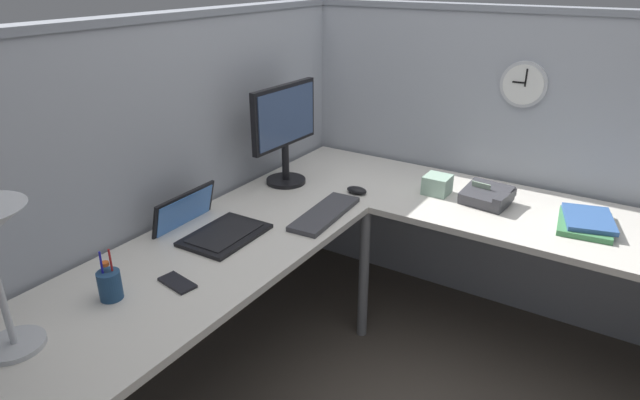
% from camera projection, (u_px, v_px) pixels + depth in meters
% --- Properties ---
extents(ground_plane, '(6.80, 6.80, 0.00)m').
position_uv_depth(ground_plane, '(375.00, 362.00, 2.58)').
color(ground_plane, '#4C443D').
extents(cubicle_wall_back, '(2.57, 0.12, 1.58)m').
position_uv_depth(cubicle_wall_back, '(172.00, 198.00, 2.41)').
color(cubicle_wall_back, '#999EA8').
rests_on(cubicle_wall_back, ground).
extents(cubicle_wall_right, '(0.12, 2.37, 1.58)m').
position_uv_depth(cubicle_wall_right, '(502.00, 165.00, 2.81)').
color(cubicle_wall_right, '#999EA8').
rests_on(cubicle_wall_right, ground).
extents(desk, '(2.35, 2.15, 0.73)m').
position_uv_depth(desk, '(375.00, 264.00, 2.19)').
color(desk, beige).
rests_on(desk, ground).
extents(monitor, '(0.46, 0.20, 0.50)m').
position_uv_depth(monitor, '(285.00, 127.00, 2.63)').
color(monitor, black).
rests_on(monitor, desk).
extents(laptop, '(0.35, 0.39, 0.22)m').
position_uv_depth(laptop, '(207.00, 226.00, 2.24)').
color(laptop, black).
rests_on(laptop, desk).
extents(keyboard, '(0.44, 0.17, 0.02)m').
position_uv_depth(keyboard, '(325.00, 214.00, 2.38)').
color(keyboard, '#38383D').
rests_on(keyboard, desk).
extents(computer_mouse, '(0.06, 0.10, 0.03)m').
position_uv_depth(computer_mouse, '(357.00, 190.00, 2.61)').
color(computer_mouse, black).
rests_on(computer_mouse, desk).
extents(pen_cup, '(0.08, 0.08, 0.18)m').
position_uv_depth(pen_cup, '(110.00, 285.00, 1.77)').
color(pen_cup, navy).
rests_on(pen_cup, desk).
extents(cell_phone, '(0.09, 0.15, 0.01)m').
position_uv_depth(cell_phone, '(177.00, 283.00, 1.87)').
color(cell_phone, black).
rests_on(cell_phone, desk).
extents(office_phone, '(0.21, 0.23, 0.11)m').
position_uv_depth(office_phone, '(488.00, 197.00, 2.49)').
color(office_phone, '#38383D').
rests_on(office_phone, desk).
extents(book_stack, '(0.32, 0.26, 0.04)m').
position_uv_depth(book_stack, '(586.00, 222.00, 2.28)').
color(book_stack, '#3F7F4C').
rests_on(book_stack, desk).
extents(tissue_box, '(0.12, 0.12, 0.09)m').
position_uv_depth(tissue_box, '(437.00, 185.00, 2.60)').
color(tissue_box, '#8CAD99').
rests_on(tissue_box, desk).
extents(wall_clock, '(0.04, 0.22, 0.22)m').
position_uv_depth(wall_clock, '(524.00, 84.00, 2.56)').
color(wall_clock, '#B7BABF').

